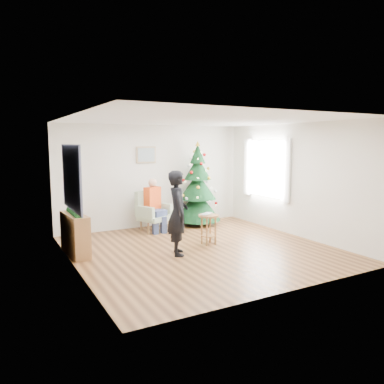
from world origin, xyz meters
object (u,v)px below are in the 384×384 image
standing_man (178,213)px  christmas_tree (198,187)px  console (75,234)px  armchair (153,216)px  stool (209,229)px

standing_man → christmas_tree: bearing=-18.0°
standing_man → console: standing_man is taller
christmas_tree → armchair: 1.50m
armchair → standing_man: standing_man is taller
armchair → christmas_tree: bearing=-16.4°
stool → standing_man: 1.07m
stool → console: 2.71m
stool → standing_man: standing_man is taller
stool → christmas_tree: bearing=67.1°
armchair → standing_man: (-0.33, -2.03, 0.46)m
christmas_tree → standing_man: size_ratio=1.35×
console → stool: bearing=-17.8°
stool → console: (-2.64, 0.60, 0.07)m
armchair → console: 2.36m
christmas_tree → stool: size_ratio=3.44×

